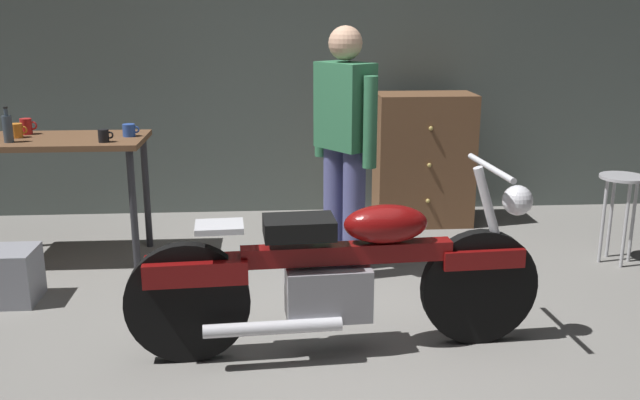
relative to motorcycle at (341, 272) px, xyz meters
The scene contains 13 objects.
ground_plane 0.46m from the motorcycle, behind, with size 12.00×12.00×0.00m, color gray.
back_wall 3.00m from the motorcycle, 91.65° to the left, with size 8.00×0.12×3.10m, color #56605B.
workbench 2.46m from the motorcycle, 140.77° to the left, with size 1.30×0.64×0.90m.
motorcycle is the anchor object (origin of this frame).
person_standing 1.24m from the motorcycle, 83.36° to the left, with size 0.40×0.48×1.67m.
shop_stool 2.44m from the motorcycle, 30.11° to the left, with size 0.32×0.32×0.64m.
wooden_dresser 2.47m from the motorcycle, 68.09° to the left, with size 0.80×0.47×1.10m.
storage_bin 2.21m from the motorcycle, 158.75° to the left, with size 0.44×0.32×0.34m, color gray.
mug_black_matte 2.07m from the motorcycle, 137.39° to the left, with size 0.10×0.07×0.09m.
mug_orange_travel 2.69m from the motorcycle, 143.43° to the left, with size 0.12×0.08×0.10m.
mug_red_diner 2.76m from the motorcycle, 140.83° to the left, with size 0.12×0.08×0.11m.
mug_blue_enamel 2.13m from the motorcycle, 130.65° to the left, with size 0.12×0.09×0.09m.
bottle 2.59m from the motorcycle, 146.59° to the left, with size 0.06×0.06×0.24m.
Camera 1 is at (-0.26, -3.39, 1.77)m, focal length 39.38 mm.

